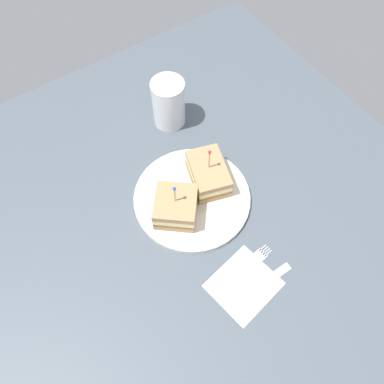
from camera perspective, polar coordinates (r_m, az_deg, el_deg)
ground_plane at (r=81.44cm, az=0.00°, el=-1.42°), size 96.03×96.03×2.00cm
plate at (r=80.07cm, az=0.00°, el=-0.90°), size 24.20×24.20×1.11cm
sandwich_half_front at (r=79.44cm, az=2.41°, el=2.71°), size 11.93×9.67×10.62cm
sandwich_half_back at (r=75.56cm, az=-2.42°, el=-2.20°), size 11.51×11.48×10.12cm
drink_glass at (r=88.76cm, az=-3.46°, el=12.85°), size 7.44×7.44×11.57cm
napkin at (r=74.25cm, az=7.66°, el=-13.42°), size 12.39×13.34×0.15cm
fork at (r=75.67cm, az=8.84°, el=-10.30°), size 2.74×12.45×0.35cm
knife at (r=74.91cm, az=10.82°, el=-12.98°), size 1.57×13.49×0.35cm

